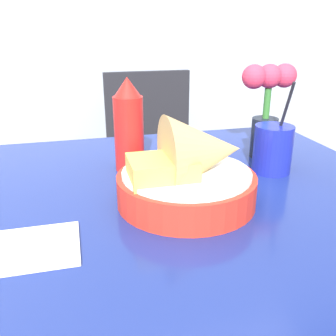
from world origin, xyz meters
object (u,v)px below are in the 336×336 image
food_basket (192,172)px  ketchup_bottle (129,126)px  flower_vase (267,103)px  drink_cup (273,150)px  chair_far_window (152,153)px

food_basket → ketchup_bottle: 0.24m
ketchup_bottle → flower_vase: 0.36m
ketchup_bottle → drink_cup: size_ratio=1.00×
flower_vase → food_basket: bearing=-141.4°
ketchup_bottle → drink_cup: (0.33, -0.10, -0.05)m
food_basket → ketchup_bottle: bearing=113.0°
chair_far_window → ketchup_bottle: size_ratio=3.95×
food_basket → flower_vase: flower_vase is taller
chair_far_window → drink_cup: 0.92m
drink_cup → flower_vase: size_ratio=0.91×
chair_far_window → food_basket: food_basket is taller
chair_far_window → drink_cup: (0.11, -0.87, 0.28)m
food_basket → drink_cup: bearing=25.1°
ketchup_bottle → drink_cup: bearing=-17.0°
food_basket → ketchup_bottle: ketchup_bottle is taller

